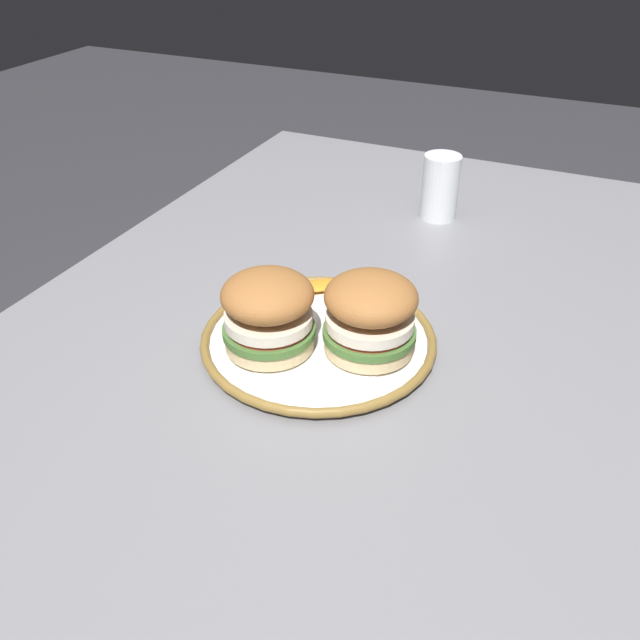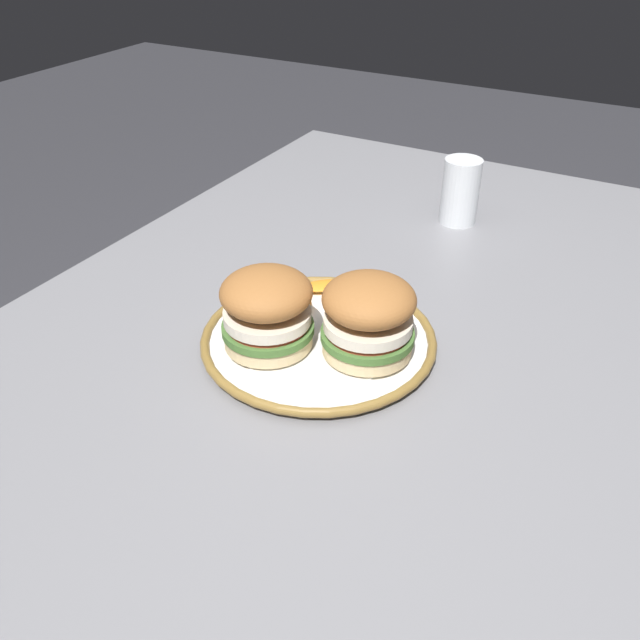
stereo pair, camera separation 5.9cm
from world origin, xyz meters
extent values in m
plane|color=#333338|center=(0.00, 0.00, 0.00)|extent=(8.00, 8.00, 0.00)
cube|color=gray|center=(0.00, 0.00, 0.72)|extent=(1.36, 0.87, 0.03)
cube|color=gray|center=(0.62, -0.38, 0.35)|extent=(0.06, 0.06, 0.70)
cube|color=gray|center=(0.62, 0.38, 0.35)|extent=(0.06, 0.06, 0.70)
cylinder|color=white|center=(-0.08, 0.00, 0.74)|extent=(0.28, 0.28, 0.01)
torus|color=olive|center=(-0.08, 0.00, 0.74)|extent=(0.30, 0.30, 0.01)
cylinder|color=white|center=(-0.08, 0.00, 0.74)|extent=(0.21, 0.21, 0.00)
cylinder|color=beige|center=(-0.08, -0.07, 0.76)|extent=(0.11, 0.11, 0.02)
cylinder|color=#477033|center=(-0.08, -0.07, 0.77)|extent=(0.12, 0.12, 0.01)
cylinder|color=#BC3828|center=(-0.08, -0.07, 0.78)|extent=(0.10, 0.10, 0.01)
cylinder|color=silver|center=(-0.08, -0.07, 0.79)|extent=(0.11, 0.11, 0.01)
ellipsoid|color=#A36633|center=(-0.08, -0.07, 0.82)|extent=(0.15, 0.15, 0.05)
cylinder|color=beige|center=(-0.12, 0.05, 0.76)|extent=(0.11, 0.11, 0.02)
cylinder|color=#477033|center=(-0.12, 0.05, 0.77)|extent=(0.12, 0.12, 0.01)
cylinder|color=#BC3828|center=(-0.12, 0.05, 0.78)|extent=(0.10, 0.10, 0.01)
cylinder|color=silver|center=(-0.12, 0.05, 0.79)|extent=(0.11, 0.11, 0.01)
ellipsoid|color=#A36633|center=(-0.12, 0.05, 0.82)|extent=(0.15, 0.15, 0.05)
torus|color=orange|center=(-0.04, 0.07, 0.75)|extent=(0.07, 0.07, 0.01)
cylinder|color=#F4E5C6|center=(-0.04, 0.07, 0.75)|extent=(0.03, 0.03, 0.00)
ellipsoid|color=orange|center=(0.03, -0.01, 0.75)|extent=(0.06, 0.05, 0.01)
ellipsoid|color=orange|center=(0.03, 0.05, 0.75)|extent=(0.07, 0.08, 0.01)
cylinder|color=white|center=(0.37, -0.03, 0.79)|extent=(0.06, 0.06, 0.11)
cylinder|color=orange|center=(0.37, -0.03, 0.75)|extent=(0.06, 0.06, 0.04)
camera|label=1|loc=(-0.73, -0.30, 1.25)|focal=38.04mm
camera|label=2|loc=(-0.70, -0.35, 1.25)|focal=38.04mm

